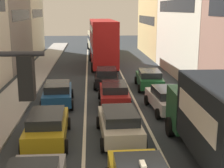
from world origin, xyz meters
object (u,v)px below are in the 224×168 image
object	(u,v)px
removalist_box_truck	(217,117)
bus_mid_queue_primary	(103,41)
wagon_left_lane_second	(47,126)
bus_far_queue_secondary	(98,40)
wagon_right_lane_far	(149,79)
sedan_right_lane_behind_truck	(167,99)
coupe_centre_lane_fourth	(107,77)
hatchback_centre_lane_third	(114,93)
sedan_left_lane_third	(58,93)
sedan_centre_lane_second	(119,123)

from	to	relation	value
removalist_box_truck	bus_mid_queue_primary	world-z (taller)	bus_mid_queue_primary
wagon_left_lane_second	bus_far_queue_secondary	distance (m)	32.67
removalist_box_truck	wagon_right_lane_far	bearing A→B (deg)	3.15
removalist_box_truck	sedan_right_lane_behind_truck	xyz separation A→B (m)	(-0.34, 6.92, -1.18)
wagon_right_lane_far	bus_far_queue_secondary	bearing A→B (deg)	12.07
coupe_centre_lane_fourth	bus_mid_queue_primary	world-z (taller)	bus_mid_queue_primary
hatchback_centre_lane_third	sedan_right_lane_behind_truck	distance (m)	3.55
removalist_box_truck	sedan_left_lane_third	distance (m)	11.50
wagon_left_lane_second	sedan_left_lane_third	bearing A→B (deg)	-0.29
bus_far_queue_secondary	sedan_left_lane_third	bearing A→B (deg)	169.71
sedan_left_lane_third	bus_mid_queue_primary	distance (m)	14.78
removalist_box_truck	hatchback_centre_lane_third	world-z (taller)	removalist_box_truck
hatchback_centre_lane_third	wagon_right_lane_far	bearing A→B (deg)	-35.28
bus_mid_queue_primary	bus_far_queue_secondary	world-z (taller)	bus_mid_queue_primary
coupe_centre_lane_fourth	wagon_left_lane_second	bearing A→B (deg)	165.77
wagon_left_lane_second	bus_far_queue_secondary	size ratio (longest dim) A/B	0.41
sedan_left_lane_third	sedan_centre_lane_second	bearing A→B (deg)	-152.59
hatchback_centre_lane_third	sedan_left_lane_third	world-z (taller)	same
removalist_box_truck	coupe_centre_lane_fourth	xyz separation A→B (m)	(-3.70, 13.88, -1.18)
sedan_right_lane_behind_truck	bus_far_queue_secondary	xyz separation A→B (m)	(-3.51, 28.27, 0.96)
hatchback_centre_lane_third	sedan_left_lane_third	distance (m)	3.74
coupe_centre_lane_fourth	bus_mid_queue_primary	size ratio (longest dim) A/B	0.42
removalist_box_truck	wagon_right_lane_far	world-z (taller)	removalist_box_truck
removalist_box_truck	sedan_centre_lane_second	xyz separation A→B (m)	(-3.67, 2.80, -1.18)
sedan_centre_lane_second	coupe_centre_lane_fourth	world-z (taller)	same
sedan_left_lane_third	bus_far_queue_secondary	size ratio (longest dim) A/B	0.41
removalist_box_truck	sedan_right_lane_behind_truck	size ratio (longest dim) A/B	1.77
wagon_left_lane_second	sedan_right_lane_behind_truck	distance (m)	8.00
sedan_left_lane_third	wagon_right_lane_far	xyz separation A→B (m)	(6.89, 3.99, 0.00)
removalist_box_truck	hatchback_centre_lane_third	bearing A→B (deg)	24.02
wagon_left_lane_second	hatchback_centre_lane_third	xyz separation A→B (m)	(3.64, 5.81, 0.00)
wagon_left_lane_second	coupe_centre_lane_fourth	size ratio (longest dim) A/B	0.99
wagon_left_lane_second	sedan_right_lane_behind_truck	size ratio (longest dim) A/B	0.99
hatchback_centre_lane_third	sedan_right_lane_behind_truck	xyz separation A→B (m)	(3.17, -1.60, 0.00)
removalist_box_truck	sedan_centre_lane_second	world-z (taller)	removalist_box_truck
sedan_right_lane_behind_truck	bus_far_queue_secondary	bearing A→B (deg)	4.11
removalist_box_truck	hatchback_centre_lane_third	xyz separation A→B (m)	(-3.51, 8.51, -1.18)
sedan_right_lane_behind_truck	wagon_right_lane_far	xyz separation A→B (m)	(-0.00, 5.94, 0.00)
coupe_centre_lane_fourth	bus_mid_queue_primary	bearing A→B (deg)	2.50
sedan_centre_lane_second	bus_mid_queue_primary	distance (m)	20.36
coupe_centre_lane_fourth	wagon_right_lane_far	bearing A→B (deg)	-104.03
sedan_centre_lane_second	wagon_left_lane_second	xyz separation A→B (m)	(-3.47, -0.10, 0.00)
removalist_box_truck	coupe_centre_lane_fourth	bearing A→B (deg)	16.57
coupe_centre_lane_fourth	sedan_right_lane_behind_truck	bearing A→B (deg)	-151.34
removalist_box_truck	bus_far_queue_secondary	world-z (taller)	removalist_box_truck
bus_mid_queue_primary	bus_far_queue_secondary	bearing A→B (deg)	-0.38
removalist_box_truck	bus_far_queue_secondary	bearing A→B (deg)	7.87
sedan_left_lane_third	wagon_right_lane_far	world-z (taller)	same
removalist_box_truck	wagon_left_lane_second	world-z (taller)	removalist_box_truck
sedan_centre_lane_second	sedan_right_lane_behind_truck	xyz separation A→B (m)	(3.33, 4.12, 0.00)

